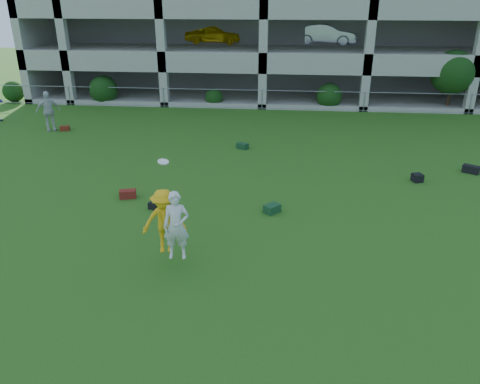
# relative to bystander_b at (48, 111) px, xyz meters

# --- Properties ---
(ground) EXTENTS (100.00, 100.00, 0.00)m
(ground) POSITION_rel_bystander_b_xyz_m (10.47, -13.28, -1.00)
(ground) COLOR #235114
(ground) RESTS_ON ground
(bystander_b) EXTENTS (1.25, 1.05, 2.00)m
(bystander_b) POSITION_rel_bystander_b_xyz_m (0.00, 0.00, 0.00)
(bystander_b) COLOR silver
(bystander_b) RESTS_ON ground
(bag_red_a) EXTENTS (0.61, 0.43, 0.28)m
(bag_red_a) POSITION_rel_bystander_b_xyz_m (6.64, -7.91, -0.86)
(bag_red_a) COLOR #5B0F10
(bag_red_a) RESTS_ON ground
(bag_black_b) EXTENTS (0.46, 0.36, 0.22)m
(bag_black_b) POSITION_rel_bystander_b_xyz_m (7.81, -8.69, -0.89)
(bag_black_b) COLOR black
(bag_black_b) RESTS_ON ground
(bag_green_c) EXTENTS (0.59, 0.61, 0.26)m
(bag_green_c) POSITION_rel_bystander_b_xyz_m (11.61, -8.56, -0.87)
(bag_green_c) COLOR #153A1A
(bag_green_c) RESTS_ON ground
(crate_d) EXTENTS (0.43, 0.43, 0.30)m
(crate_d) POSITION_rel_bystander_b_xyz_m (16.91, -5.37, -0.85)
(crate_d) COLOR black
(crate_d) RESTS_ON ground
(bag_black_e) EXTENTS (0.67, 0.58, 0.30)m
(bag_black_e) POSITION_rel_bystander_b_xyz_m (19.22, -4.22, -0.85)
(bag_black_e) COLOR black
(bag_black_e) RESTS_ON ground
(bag_red_f) EXTENTS (0.51, 0.39, 0.24)m
(bag_red_f) POSITION_rel_bystander_b_xyz_m (0.73, 0.03, -0.88)
(bag_red_f) COLOR #5E1A10
(bag_red_f) RESTS_ON ground
(bag_green_g) EXTENTS (0.58, 0.52, 0.25)m
(bag_green_g) POSITION_rel_bystander_b_xyz_m (10.04, -2.04, -0.88)
(bag_green_g) COLOR #13341C
(bag_green_g) RESTS_ON ground
(frisbee_contest) EXTENTS (1.36, 1.08, 2.49)m
(frisbee_contest) POSITION_rel_bystander_b_xyz_m (9.10, -11.95, 0.21)
(frisbee_contest) COLOR yellow
(frisbee_contest) RESTS_ON ground
(parking_garage) EXTENTS (30.00, 14.00, 12.00)m
(parking_garage) POSITION_rel_bystander_b_xyz_m (10.47, 14.42, 5.01)
(parking_garage) COLOR #9E998C
(parking_garage) RESTS_ON ground
(fence) EXTENTS (36.06, 0.06, 1.20)m
(fence) POSITION_rel_bystander_b_xyz_m (10.47, 5.72, -0.39)
(fence) COLOR gray
(fence) RESTS_ON ground
(shrub_row) EXTENTS (34.38, 2.52, 3.50)m
(shrub_row) POSITION_rel_bystander_b_xyz_m (15.07, 6.42, 0.51)
(shrub_row) COLOR #163D11
(shrub_row) RESTS_ON ground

